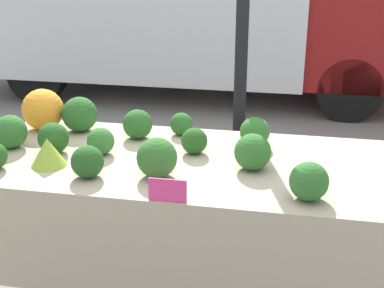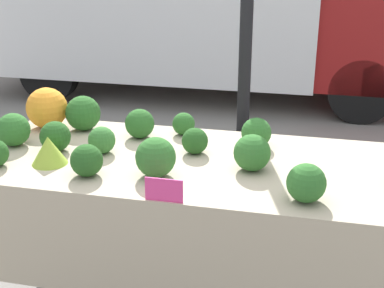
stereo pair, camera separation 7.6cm
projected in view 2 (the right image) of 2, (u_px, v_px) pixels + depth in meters
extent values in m
cylinder|color=black|center=(245.00, 58.00, 2.90)|extent=(0.07, 0.07, 2.34)
cylinder|color=black|center=(361.00, 90.00, 5.45)|extent=(0.67, 0.22, 0.67)
cylinder|color=black|center=(353.00, 57.00, 7.00)|extent=(0.67, 0.22, 0.67)
cylinder|color=black|center=(49.00, 73.00, 6.17)|extent=(0.67, 0.22, 0.67)
cylinder|color=black|center=(104.00, 46.00, 7.72)|extent=(0.67, 0.22, 0.67)
cube|color=tan|center=(192.00, 163.00, 2.46)|extent=(2.04, 0.88, 0.03)
cube|color=tan|center=(168.00, 259.00, 2.15)|extent=(2.04, 0.01, 0.45)
cylinder|color=black|center=(48.00, 189.00, 3.15)|extent=(0.05, 0.05, 0.80)
sphere|color=orange|center=(47.00, 108.00, 2.84)|extent=(0.22, 0.22, 0.22)
cone|color=#93B238|center=(49.00, 150.00, 2.40)|extent=(0.16, 0.16, 0.13)
sphere|color=#2D6628|center=(256.00, 133.00, 2.59)|extent=(0.15, 0.15, 0.15)
sphere|color=#23511E|center=(195.00, 141.00, 2.51)|extent=(0.13, 0.13, 0.13)
sphere|color=#23511E|center=(87.00, 160.00, 2.27)|extent=(0.14, 0.14, 0.14)
sphere|color=#285B23|center=(140.00, 124.00, 2.71)|extent=(0.15, 0.15, 0.15)
sphere|color=#2D6628|center=(156.00, 157.00, 2.26)|extent=(0.17, 0.17, 0.17)
sphere|color=#2D6628|center=(252.00, 153.00, 2.32)|extent=(0.16, 0.16, 0.16)
sphere|color=#23511E|center=(55.00, 136.00, 2.54)|extent=(0.15, 0.15, 0.15)
sphere|color=#285B23|center=(83.00, 113.00, 2.82)|extent=(0.18, 0.18, 0.18)
sphere|color=#2D6628|center=(13.00, 130.00, 2.60)|extent=(0.16, 0.16, 0.16)
sphere|color=#2D6628|center=(306.00, 183.00, 2.05)|extent=(0.15, 0.15, 0.15)
sphere|color=#285B23|center=(184.00, 124.00, 2.76)|extent=(0.12, 0.12, 0.12)
sphere|color=#336B2D|center=(102.00, 140.00, 2.52)|extent=(0.13, 0.13, 0.13)
cube|color=#E53D84|center=(164.00, 190.00, 2.05)|extent=(0.15, 0.01, 0.10)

